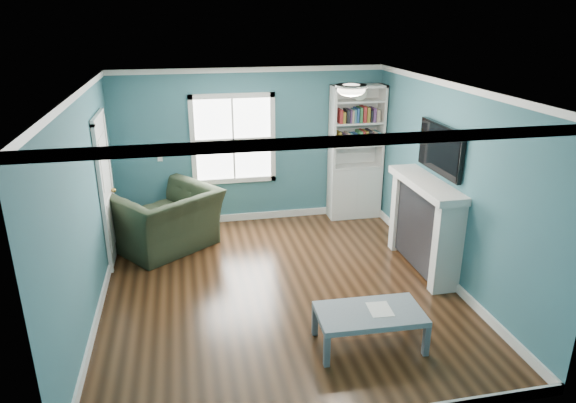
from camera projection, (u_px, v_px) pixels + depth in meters
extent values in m
plane|color=black|center=(280.00, 289.00, 6.73)|extent=(5.00, 5.00, 0.00)
plane|color=#36707B|center=(251.00, 147.00, 8.58)|extent=(4.50, 0.00, 4.50)
plane|color=#36707B|center=(339.00, 300.00, 3.98)|extent=(4.50, 0.00, 4.50)
plane|color=#36707B|center=(86.00, 209.00, 5.85)|extent=(0.00, 5.00, 5.00)
plane|color=#36707B|center=(448.00, 184.00, 6.71)|extent=(0.00, 5.00, 5.00)
plane|color=white|center=(279.00, 88.00, 5.83)|extent=(5.00, 5.00, 0.00)
cube|color=white|center=(253.00, 216.00, 8.99)|extent=(4.50, 0.03, 0.12)
cube|color=white|center=(101.00, 303.00, 6.28)|extent=(0.03, 5.00, 0.12)
cube|color=white|center=(437.00, 269.00, 7.13)|extent=(0.03, 5.00, 0.12)
cube|color=white|center=(250.00, 70.00, 8.13)|extent=(4.50, 0.04, 0.08)
cube|color=white|center=(345.00, 141.00, 3.57)|extent=(4.50, 0.04, 0.08)
cube|color=white|center=(72.00, 98.00, 5.42)|extent=(0.04, 5.00, 0.08)
cube|color=white|center=(458.00, 86.00, 6.27)|extent=(0.04, 5.00, 0.08)
cube|color=white|center=(233.00, 139.00, 8.47)|extent=(1.24, 0.01, 1.34)
cube|color=white|center=(193.00, 141.00, 8.33)|extent=(0.08, 0.06, 1.50)
cube|color=white|center=(273.00, 137.00, 8.58)|extent=(0.08, 0.06, 1.50)
cube|color=white|center=(235.00, 180.00, 8.70)|extent=(1.40, 0.06, 0.08)
cube|color=white|center=(232.00, 96.00, 8.21)|extent=(1.40, 0.06, 0.08)
cube|color=white|center=(233.00, 139.00, 8.45)|extent=(1.24, 0.03, 0.03)
cube|color=white|center=(233.00, 139.00, 8.45)|extent=(0.03, 0.03, 1.34)
cube|color=silver|center=(354.00, 192.00, 9.02)|extent=(0.90, 0.35, 0.90)
cube|color=silver|center=(332.00, 128.00, 8.54)|extent=(0.04, 0.35, 1.40)
cube|color=silver|center=(381.00, 126.00, 8.70)|extent=(0.04, 0.35, 1.40)
cube|color=silver|center=(354.00, 125.00, 8.77)|extent=(0.90, 0.02, 1.40)
cube|color=silver|center=(359.00, 86.00, 8.39)|extent=(0.90, 0.35, 0.04)
cube|color=silver|center=(355.00, 166.00, 8.86)|extent=(0.84, 0.33, 0.03)
cube|color=silver|center=(356.00, 145.00, 8.73)|extent=(0.84, 0.33, 0.03)
cube|color=silver|center=(357.00, 123.00, 8.60)|extent=(0.84, 0.33, 0.03)
cube|color=silver|center=(358.00, 101.00, 8.47)|extent=(0.84, 0.33, 0.03)
cube|color=olive|center=(357.00, 138.00, 8.67)|extent=(0.70, 0.25, 0.22)
cube|color=black|center=(358.00, 115.00, 8.53)|extent=(0.70, 0.25, 0.22)
cylinder|color=beige|center=(360.00, 92.00, 8.38)|extent=(0.26, 0.06, 0.26)
cube|color=black|center=(425.00, 228.00, 7.10)|extent=(0.30, 1.20, 1.10)
cube|color=black|center=(422.00, 242.00, 7.17)|extent=(0.22, 0.65, 0.70)
cube|color=silver|center=(447.00, 249.00, 6.48)|extent=(0.36, 0.16, 1.20)
cube|color=silver|center=(404.00, 211.00, 7.71)|extent=(0.36, 0.16, 1.20)
cube|color=silver|center=(427.00, 184.00, 6.87)|extent=(0.44, 1.58, 0.10)
cube|color=black|center=(441.00, 149.00, 6.74)|extent=(0.06, 1.10, 0.65)
cube|color=silver|center=(106.00, 192.00, 7.24)|extent=(0.04, 0.80, 2.05)
cube|color=white|center=(103.00, 203.00, 6.83)|extent=(0.05, 0.08, 2.13)
cube|color=white|center=(111.00, 183.00, 7.65)|extent=(0.05, 0.08, 2.13)
cube|color=white|center=(97.00, 117.00, 6.87)|extent=(0.05, 0.98, 0.08)
sphere|color=#BF8C3F|center=(114.00, 190.00, 7.55)|extent=(0.07, 0.07, 0.07)
ellipsoid|color=white|center=(351.00, 90.00, 6.12)|extent=(0.34, 0.34, 0.15)
cylinder|color=white|center=(351.00, 86.00, 6.10)|extent=(0.38, 0.38, 0.03)
cube|color=white|center=(160.00, 158.00, 8.31)|extent=(0.08, 0.01, 0.12)
imported|color=black|center=(165.00, 210.00, 7.71)|extent=(1.68, 1.58, 1.24)
cube|color=#515862|center=(327.00, 351.00, 5.20)|extent=(0.06, 0.06, 0.35)
cube|color=#515862|center=(426.00, 341.00, 5.37)|extent=(0.06, 0.06, 0.35)
cube|color=#515862|center=(315.00, 321.00, 5.72)|extent=(0.06, 0.06, 0.35)
cube|color=#515862|center=(406.00, 312.00, 5.89)|extent=(0.06, 0.06, 0.35)
cube|color=slate|center=(370.00, 314.00, 5.47)|extent=(1.15, 0.66, 0.06)
cube|color=white|center=(380.00, 309.00, 5.50)|extent=(0.26, 0.32, 0.00)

